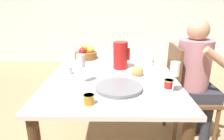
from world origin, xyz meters
TOP-DOWN VIEW (x-y plane):
  - ground_plane at (0.00, 0.00)m, footprint 20.00×20.00m
  - wall_back at (0.00, 2.72)m, footprint 10.00×0.06m
  - dining_table at (0.00, 0.00)m, footprint 1.01×1.78m
  - chair_person_side at (0.69, -0.04)m, footprint 0.42×0.42m
  - person_seated at (0.78, -0.05)m, footprint 0.39×0.41m
  - red_pitcher at (0.07, -0.07)m, footprint 0.16×0.13m
  - wine_glass_water at (-0.22, -0.43)m, footprint 0.06×0.06m
  - wine_glass_juice at (0.41, -0.59)m, footprint 0.06×0.06m
  - teacup_near_person at (-0.37, -0.25)m, footprint 0.14×0.14m
  - teacup_across at (0.35, 0.01)m, footprint 0.14×0.14m
  - serving_tray at (0.05, -0.54)m, footprint 0.33×0.33m
  - bread_plate at (0.20, -0.29)m, footprint 0.22×0.22m
  - jam_jar_amber at (0.40, -0.51)m, footprint 0.07×0.07m
  - jam_jar_red at (-0.13, -0.76)m, footprint 0.07×0.07m
  - fruit_bowl at (-0.29, 0.27)m, footprint 0.24×0.24m

SIDE VIEW (x-z plane):
  - ground_plane at x=0.00m, z-range 0.00..0.00m
  - chair_person_side at x=0.69m, z-range 0.02..0.96m
  - dining_table at x=0.00m, z-range 0.28..1.01m
  - person_seated at x=0.78m, z-range 0.11..1.29m
  - serving_tray at x=0.05m, z-range 0.74..0.77m
  - bread_plate at x=0.20m, z-range 0.72..0.81m
  - teacup_near_person at x=-0.37m, z-range 0.73..0.80m
  - teacup_across at x=0.35m, z-range 0.73..0.80m
  - jam_jar_amber at x=0.40m, z-range 0.74..0.80m
  - jam_jar_red at x=-0.13m, z-range 0.74..0.80m
  - fruit_bowl at x=-0.29m, z-range 0.72..0.85m
  - red_pitcher at x=0.07m, z-range 0.74..0.98m
  - wine_glass_juice at x=0.41m, z-range 0.78..1.00m
  - wine_glass_water at x=-0.22m, z-range 0.79..1.01m
  - wall_back at x=0.00m, z-range 0.00..2.60m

